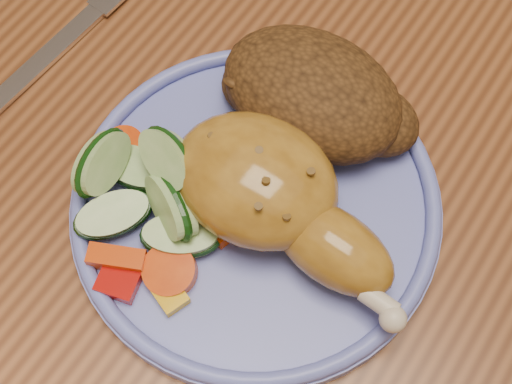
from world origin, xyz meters
TOP-DOWN VIEW (x-y plane):
  - ground at (0.00, 0.00)m, footprint 4.00×4.00m
  - dining_table at (0.00, 0.00)m, footprint 0.90×1.40m
  - plate at (-0.02, -0.07)m, footprint 0.23×0.23m
  - plate_rim at (-0.02, -0.07)m, footprint 0.23×0.23m
  - chicken_leg at (-0.00, -0.07)m, footprint 0.17×0.09m
  - rice_pilaf at (-0.02, 0.00)m, footprint 0.13×0.09m
  - vegetable_pile at (-0.07, -0.11)m, footprint 0.11×0.11m
  - fork at (-0.20, -0.04)m, footprint 0.03×0.17m

SIDE VIEW (x-z plane):
  - ground at x=0.00m, z-range 0.00..0.00m
  - dining_table at x=0.00m, z-range 0.29..1.04m
  - fork at x=-0.20m, z-range 0.75..0.76m
  - plate at x=-0.02m, z-range 0.75..0.76m
  - plate_rim at x=-0.02m, z-range 0.76..0.77m
  - vegetable_pile at x=-0.07m, z-range 0.75..0.81m
  - rice_pilaf at x=-0.02m, z-range 0.76..0.81m
  - chicken_leg at x=0.00m, z-range 0.76..0.82m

